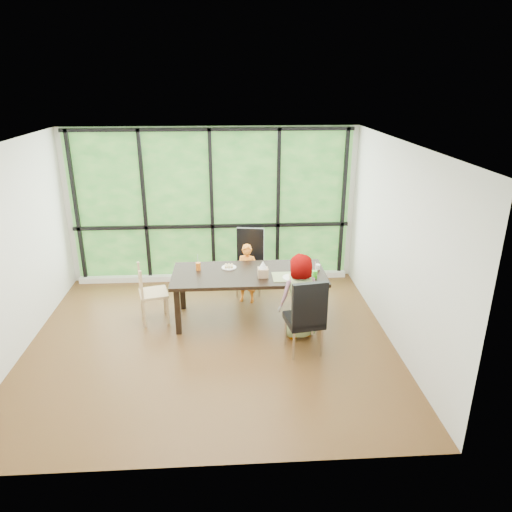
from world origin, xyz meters
name	(u,v)px	position (x,y,z in m)	size (l,w,h in m)	color
ground	(211,341)	(0.00, 0.00, 0.00)	(5.00, 5.00, 0.00)	black
back_wall	(212,206)	(0.00, 2.25, 1.35)	(5.00, 5.00, 0.00)	silver
foliage_backdrop	(212,206)	(0.00, 2.23, 1.35)	(4.80, 0.02, 2.65)	#1F5020
window_mullions	(212,207)	(0.00, 2.19, 1.35)	(4.80, 0.06, 2.65)	black
window_sill	(214,277)	(0.00, 2.15, 0.05)	(4.80, 0.12, 0.10)	silver
dining_table	(249,296)	(0.56, 0.65, 0.38)	(2.25, 0.99, 0.75)	black
chair_window_leather	(249,262)	(0.61, 1.59, 0.54)	(0.46, 0.46, 1.08)	black
chair_interior_leather	(304,315)	(1.24, -0.31, 0.54)	(0.46, 0.46, 1.08)	black
chair_end_beech	(153,293)	(-0.86, 0.67, 0.45)	(0.42, 0.40, 0.90)	tan
child_toddler	(247,273)	(0.56, 1.24, 0.49)	(0.36, 0.23, 0.98)	orange
child_older	(299,296)	(1.23, 0.09, 0.61)	(0.60, 0.39, 1.22)	slate
placemat	(289,277)	(1.14, 0.46, 0.75)	(0.49, 0.36, 0.01)	tan
plate_far	(229,267)	(0.27, 0.85, 0.76)	(0.22, 0.22, 0.01)	white
plate_near	(292,278)	(1.17, 0.41, 0.76)	(0.27, 0.27, 0.02)	white
orange_cup	(198,266)	(-0.19, 0.80, 0.81)	(0.07, 0.07, 0.12)	orange
green_cup	(315,274)	(1.49, 0.39, 0.81)	(0.07, 0.07, 0.12)	#44DE27
white_mug	(318,267)	(1.60, 0.72, 0.79)	(0.08, 0.08, 0.08)	white
tissue_box	(263,272)	(0.76, 0.49, 0.81)	(0.15, 0.15, 0.13)	tan
crepe_rolls_far	(229,266)	(0.27, 0.85, 0.78)	(0.15, 0.12, 0.04)	tan
crepe_rolls_near	(292,276)	(1.17, 0.41, 0.78)	(0.10, 0.12, 0.04)	tan
straw_white	(198,260)	(-0.19, 0.80, 0.91)	(0.01, 0.01, 0.20)	white
straw_pink	(315,268)	(1.49, 0.39, 0.91)	(0.01, 0.01, 0.20)	pink
tissue	(263,265)	(0.76, 0.49, 0.93)	(0.12, 0.12, 0.11)	white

